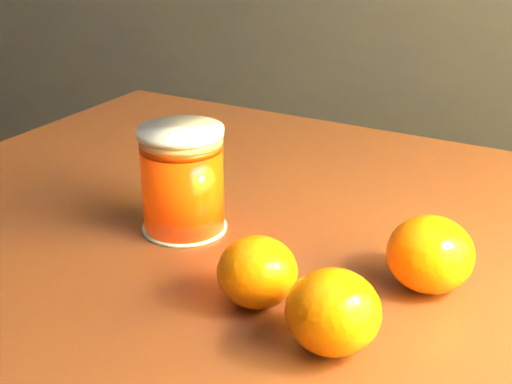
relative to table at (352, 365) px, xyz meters
The scene contains 6 objects.
kitchen_counter 1.73m from the table, 122.75° to the left, with size 3.15×0.60×0.90m, color #444348.
table is the anchor object (origin of this frame).
juice_glass 0.22m from the table, behind, with size 0.08×0.08×0.10m.
orange_front 0.16m from the table, 119.79° to the right, with size 0.06×0.06×0.05m, color orange.
orange_back 0.14m from the table, ahead, with size 0.07×0.07×0.06m, color orange.
orange_extra 0.17m from the table, 78.02° to the right, with size 0.07×0.07×0.06m, color orange.
Camera 1 is at (1.11, -0.49, 1.06)m, focal length 50.00 mm.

